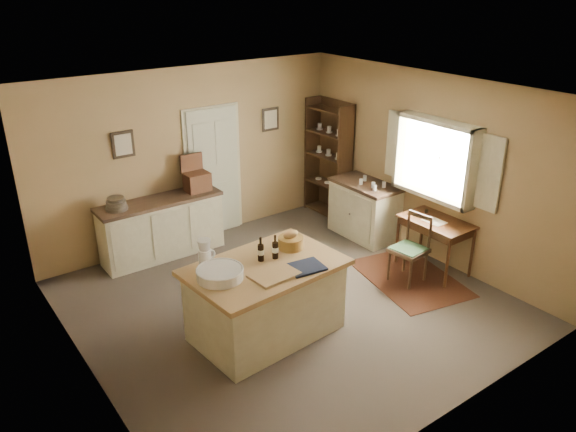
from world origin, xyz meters
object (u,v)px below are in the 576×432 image
at_px(desk_chair, 409,250).
at_px(shelving_unit, 330,159).
at_px(writing_desk, 436,227).
at_px(right_cabinet, 364,209).
at_px(sideboard, 162,226).
at_px(work_island, 265,298).

distance_m(desk_chair, shelving_unit, 2.63).
distance_m(writing_desk, desk_chair, 0.57).
distance_m(writing_desk, shelving_unit, 2.51).
bearing_deg(writing_desk, right_cabinet, 90.01).
bearing_deg(sideboard, writing_desk, -42.68).
height_order(writing_desk, desk_chair, desk_chair).
xyz_separation_m(right_cabinet, shelving_unit, (0.15, 1.06, 0.54)).
relative_size(sideboard, right_cabinet, 1.64).
height_order(work_island, writing_desk, work_island).
xyz_separation_m(sideboard, desk_chair, (2.38, -2.69, -0.02)).
xyz_separation_m(work_island, desk_chair, (2.27, -0.12, -0.02)).
relative_size(sideboard, shelving_unit, 0.92).
height_order(sideboard, right_cabinet, sideboard).
bearing_deg(shelving_unit, sideboard, 176.26).
distance_m(work_island, writing_desk, 2.81).
xyz_separation_m(work_island, shelving_unit, (2.96, 2.37, 0.52)).
xyz_separation_m(writing_desk, shelving_unit, (0.15, 2.48, 0.32)).
xyz_separation_m(work_island, sideboard, (-0.10, 2.57, -0.00)).
relative_size(desk_chair, right_cabinet, 0.83).
xyz_separation_m(sideboard, writing_desk, (2.91, -2.68, 0.19)).
bearing_deg(sideboard, desk_chair, -48.52).
xyz_separation_m(work_island, writing_desk, (2.80, -0.11, 0.19)).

